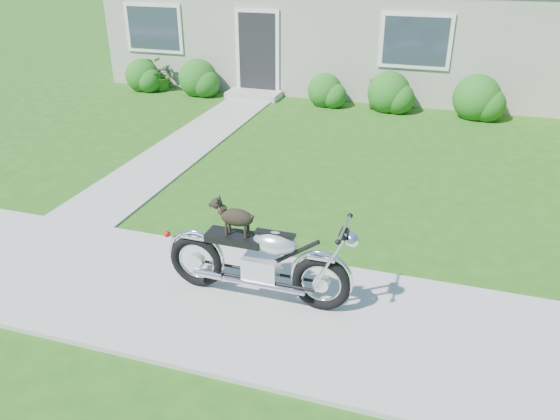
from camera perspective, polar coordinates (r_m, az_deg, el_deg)
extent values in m
plane|color=#235114|center=(6.99, -15.79, -7.16)|extent=(80.00, 80.00, 0.00)
cube|color=#9E9B93|center=(6.98, -15.81, -7.02)|extent=(24.00, 2.20, 0.04)
cube|color=#9E9B93|center=(11.58, -9.01, 7.24)|extent=(1.20, 8.00, 0.03)
cube|color=#A7A496|center=(17.27, 6.17, 18.75)|extent=(12.00, 6.00, 3.00)
cube|color=black|center=(14.86, -2.38, 15.89)|extent=(1.00, 0.06, 2.10)
cube|color=#9E9B93|center=(14.74, -2.78, 11.94)|extent=(1.40, 0.70, 0.16)
cube|color=#2D3847|center=(16.03, -13.08, 18.04)|extent=(1.70, 0.05, 1.30)
cube|color=#2D3847|center=(13.93, 13.96, 16.77)|extent=(1.70, 0.05, 1.30)
sphere|color=#205E19|center=(13.67, 19.87, 10.93)|extent=(1.09, 1.09, 1.09)
sphere|color=#205E19|center=(13.74, 11.30, 11.93)|extent=(1.03, 1.03, 1.03)
sphere|color=#205E19|center=(14.02, 4.72, 12.32)|extent=(0.86, 0.86, 0.86)
sphere|color=#205E19|center=(15.14, -8.56, 13.44)|extent=(1.02, 1.02, 1.02)
sphere|color=#205E19|center=(15.95, -14.18, 13.45)|extent=(0.92, 0.92, 0.92)
imported|color=#295B18|center=(15.74, -12.49, 13.56)|extent=(0.99, 0.96, 0.84)
imported|color=#335C19|center=(13.83, 10.12, 11.94)|extent=(0.47, 0.47, 0.79)
torus|color=black|center=(6.04, 4.33, -7.64)|extent=(0.67, 0.11, 0.67)
torus|color=black|center=(6.48, -8.68, -5.29)|extent=(0.67, 0.11, 0.67)
cube|color=silver|center=(6.18, -2.00, -6.15)|extent=(0.40, 0.24, 0.30)
ellipsoid|color=silver|center=(5.94, -0.50, -3.42)|extent=(0.51, 0.29, 0.26)
cube|color=black|center=(6.10, -4.70, -2.89)|extent=(0.65, 0.26, 0.09)
cube|color=silver|center=(5.86, 4.44, -4.88)|extent=(0.30, 0.14, 0.03)
cube|color=silver|center=(6.31, -8.89, -2.66)|extent=(0.30, 0.14, 0.03)
cylinder|color=silver|center=(5.63, 6.75, -1.91)|extent=(0.03, 0.60, 0.03)
sphere|color=silver|center=(5.68, 7.48, -3.10)|extent=(0.17, 0.17, 0.17)
cylinder|color=silver|center=(6.15, -2.39, -7.79)|extent=(1.10, 0.07, 0.06)
ellipsoid|color=black|center=(5.96, -4.53, -0.78)|extent=(0.38, 0.18, 0.20)
sphere|color=black|center=(5.99, -6.65, 0.68)|extent=(0.12, 0.12, 0.12)
cylinder|color=black|center=(6.10, -5.30, -1.57)|extent=(0.03, 0.03, 0.16)
cylinder|color=black|center=(6.03, -5.63, -1.95)|extent=(0.03, 0.03, 0.16)
cylinder|color=black|center=(6.02, -3.34, -1.88)|extent=(0.03, 0.03, 0.16)
cylinder|color=black|center=(5.95, -3.65, -2.27)|extent=(0.03, 0.03, 0.16)
torus|color=#A22B5A|center=(5.99, -6.14, 0.13)|extent=(0.06, 0.11, 0.10)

